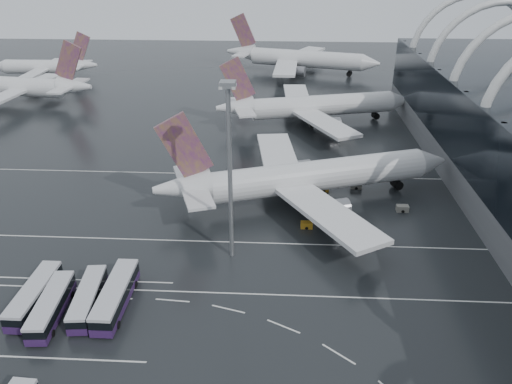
# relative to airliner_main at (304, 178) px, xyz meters

# --- Properties ---
(ground) EXTENTS (420.00, 420.00, 0.00)m
(ground) POSITION_rel_airliner_main_xyz_m (-10.57, -27.87, -5.14)
(ground) COLOR black
(ground) RESTS_ON ground
(lane_marking_near) EXTENTS (120.00, 0.25, 0.01)m
(lane_marking_near) POSITION_rel_airliner_main_xyz_m (-10.57, -29.87, -5.14)
(lane_marking_near) COLOR silver
(lane_marking_near) RESTS_ON ground
(lane_marking_mid) EXTENTS (120.00, 0.25, 0.01)m
(lane_marking_mid) POSITION_rel_airliner_main_xyz_m (-10.57, -15.87, -5.14)
(lane_marking_mid) COLOR silver
(lane_marking_mid) RESTS_ON ground
(lane_marking_far) EXTENTS (120.00, 0.25, 0.01)m
(lane_marking_far) POSITION_rel_airliner_main_xyz_m (-10.57, 12.13, -5.14)
(lane_marking_far) COLOR silver
(lane_marking_far) RESTS_ON ground
(bus_bay_line_south) EXTENTS (28.00, 0.25, 0.01)m
(bus_bay_line_south) POSITION_rel_airliner_main_xyz_m (-34.57, -43.87, -5.14)
(bus_bay_line_south) COLOR silver
(bus_bay_line_south) RESTS_ON ground
(bus_bay_line_north) EXTENTS (28.00, 0.25, 0.01)m
(bus_bay_line_north) POSITION_rel_airliner_main_xyz_m (-34.57, -27.87, -5.14)
(bus_bay_line_north) COLOR silver
(bus_bay_line_north) RESTS_ON ground
(airliner_main) EXTENTS (59.01, 51.17, 20.53)m
(airliner_main) POSITION_rel_airliner_main_xyz_m (0.00, 0.00, 0.00)
(airliner_main) COLOR silver
(airliner_main) RESTS_ON ground
(airliner_gate_b) EXTENTS (56.34, 49.92, 19.79)m
(airliner_gate_b) POSITION_rel_airliner_main_xyz_m (3.95, 48.37, -0.19)
(airliner_gate_b) COLOR silver
(airliner_gate_b) RESTS_ON ground
(airliner_gate_c) EXTENTS (60.63, 55.10, 21.85)m
(airliner_gate_c) POSITION_rel_airliner_main_xyz_m (1.05, 110.52, 0.32)
(airliner_gate_c) COLOR silver
(airliner_gate_c) RESTS_ON ground
(jet_remote_mid) EXTENTS (46.86, 37.82, 20.38)m
(jet_remote_mid) POSITION_rel_airliner_main_xyz_m (-86.23, 63.68, 0.12)
(jet_remote_mid) COLOR silver
(jet_remote_mid) RESTS_ON ground
(jet_remote_far) EXTENTS (40.14, 32.28, 17.57)m
(jet_remote_far) POSITION_rel_airliner_main_xyz_m (-93.55, 95.38, -0.60)
(jet_remote_far) COLOR silver
(jet_remote_far) RESTS_ON ground
(bus_row_near_a) EXTENTS (3.15, 12.85, 3.16)m
(bus_row_near_a) POSITION_rel_airliner_main_xyz_m (-38.89, -34.00, -3.40)
(bus_row_near_a) COLOR #2C1644
(bus_row_near_a) RESTS_ON ground
(bus_row_near_b) EXTENTS (3.76, 12.74, 3.09)m
(bus_row_near_b) POSITION_rel_airliner_main_xyz_m (-35.55, -36.14, -3.44)
(bus_row_near_b) COLOR #2C1644
(bus_row_near_b) RESTS_ON ground
(bus_row_near_c) EXTENTS (3.98, 12.41, 3.00)m
(bus_row_near_c) POSITION_rel_airliner_main_xyz_m (-31.17, -34.15, -3.49)
(bus_row_near_c) COLOR #2C1644
(bus_row_near_c) RESTS_ON ground
(bus_row_near_d) EXTENTS (3.35, 13.73, 3.37)m
(bus_row_near_d) POSITION_rel_airliner_main_xyz_m (-27.36, -33.64, -3.29)
(bus_row_near_d) COLOR #2C1644
(bus_row_near_d) RESTS_ON ground
(floodlight_mast) EXTENTS (2.22, 2.22, 28.90)m
(floodlight_mast) POSITION_rel_airliner_main_xyz_m (-12.35, -19.87, 13.04)
(floodlight_mast) COLOR gray
(floodlight_mast) RESTS_ON ground
(gse_cart_belly_b) EXTENTS (2.27, 1.34, 1.24)m
(gse_cart_belly_b) POSITION_rel_airliner_main_xyz_m (11.21, 6.67, -4.52)
(gse_cart_belly_b) COLOR slate
(gse_cart_belly_b) RESTS_ON ground
(gse_cart_belly_c) EXTENTS (2.14, 1.26, 1.17)m
(gse_cart_belly_c) POSITION_rel_airliner_main_xyz_m (0.24, -10.30, -4.56)
(gse_cart_belly_c) COLOR #B17B17
(gse_cart_belly_c) RESTS_ON ground
(gse_cart_belly_d) EXTENTS (2.27, 1.34, 1.24)m
(gse_cart_belly_d) POSITION_rel_airliner_main_xyz_m (18.82, -3.06, -4.52)
(gse_cart_belly_d) COLOR slate
(gse_cart_belly_d) RESTS_ON ground
(gse_cart_belly_e) EXTENTS (1.96, 1.16, 1.07)m
(gse_cart_belly_e) POSITION_rel_airliner_main_xyz_m (4.35, 4.79, -4.61)
(gse_cart_belly_e) COLOR #B17B17
(gse_cart_belly_e) RESTS_ON ground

